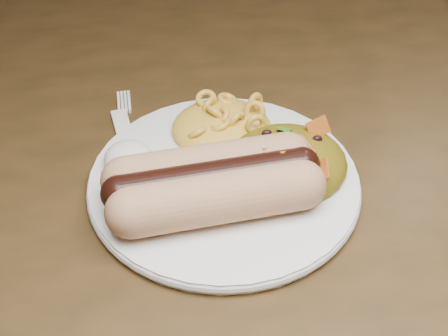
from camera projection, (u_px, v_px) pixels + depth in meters
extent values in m
cube|color=#482E15|center=(260.00, 92.00, 0.68)|extent=(1.60, 0.90, 0.04)
cylinder|color=white|center=(224.00, 182.00, 0.53)|extent=(0.24, 0.24, 0.01)
cylinder|color=tan|center=(216.00, 197.00, 0.48)|extent=(0.14, 0.05, 0.04)
cylinder|color=tan|center=(210.00, 170.00, 0.51)|extent=(0.14, 0.05, 0.04)
cylinder|color=black|center=(213.00, 179.00, 0.49)|extent=(0.15, 0.04, 0.03)
ellipsoid|color=gold|center=(221.00, 115.00, 0.57)|extent=(0.11, 0.10, 0.04)
ellipsoid|color=white|center=(128.00, 154.00, 0.53)|extent=(0.05, 0.05, 0.03)
ellipsoid|color=#9A4F06|center=(287.00, 157.00, 0.53)|extent=(0.10, 0.10, 0.04)
cube|color=white|center=(127.00, 142.00, 0.58)|extent=(0.04, 0.14, 0.00)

